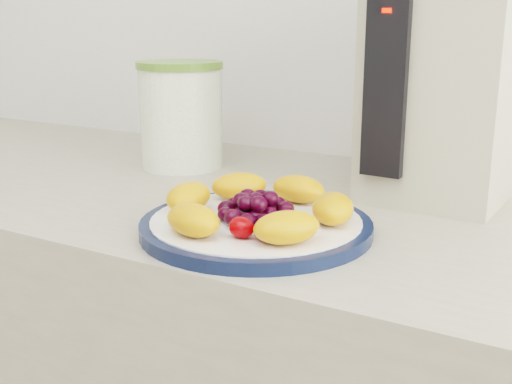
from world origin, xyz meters
The scene contains 8 objects.
plate_rim centered at (-0.04, 1.04, 0.91)m, with size 0.28×0.28×0.01m, color #0E1A38.
plate_face centered at (-0.04, 1.04, 0.91)m, with size 0.25×0.25×0.02m, color white.
canister centered at (-0.32, 1.28, 0.98)m, with size 0.14×0.14×0.17m, color #516A14.
canister_lid centered at (-0.32, 1.28, 1.07)m, with size 0.14×0.14×0.01m, color #587C32.
appliance_body centered at (0.10, 1.34, 1.06)m, with size 0.18×0.26×0.32m, color #B4AF99.
appliance_panel centered at (0.05, 1.21, 1.06)m, with size 0.05×0.02×0.24m, color black.
appliance_led centered at (0.05, 1.20, 1.16)m, with size 0.01×0.01×0.01m, color #FF0C05.
fruit_plate centered at (-0.04, 1.05, 0.93)m, with size 0.24×0.24×0.03m.
Camera 1 is at (0.32, 0.42, 1.15)m, focal length 45.00 mm.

